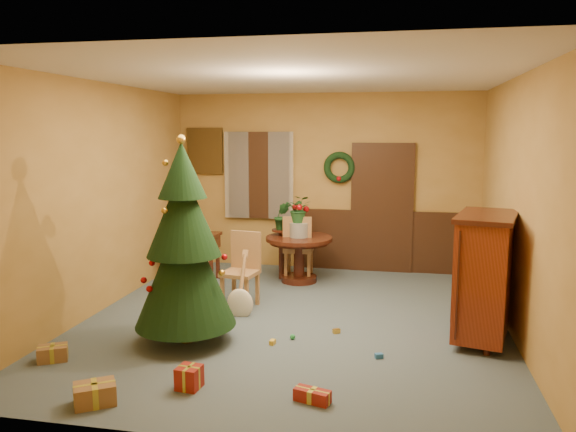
% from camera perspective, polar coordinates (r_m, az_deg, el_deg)
% --- Properties ---
extents(room_envelope, '(5.50, 5.50, 5.50)m').
position_cam_1_polar(room_envelope, '(9.28, 4.94, 1.35)').
color(room_envelope, '#3B4C57').
rests_on(room_envelope, ground).
extents(dining_table, '(1.01, 1.01, 0.70)m').
position_cam_1_polar(dining_table, '(8.55, 1.13, -3.51)').
color(dining_table, black).
rests_on(dining_table, floor).
extents(urn, '(0.30, 0.30, 0.22)m').
position_cam_1_polar(urn, '(8.49, 1.14, -1.40)').
color(urn, slate).
rests_on(urn, dining_table).
extents(centerpiece_plant, '(0.37, 0.32, 0.41)m').
position_cam_1_polar(centerpiece_plant, '(8.44, 1.14, 0.72)').
color(centerpiece_plant, '#1E4C23').
rests_on(centerpiece_plant, urn).
extents(chair_near, '(0.49, 0.49, 0.98)m').
position_cam_1_polar(chair_near, '(7.41, -4.66, -5.15)').
color(chair_near, '#925F3A').
rests_on(chair_near, floor).
extents(chair_far, '(0.46, 0.46, 1.01)m').
position_cam_1_polar(chair_far, '(8.62, 1.04, -3.04)').
color(chair_far, '#925F3A').
rests_on(chair_far, floor).
extents(guitar, '(0.47, 0.58, 0.77)m').
position_cam_1_polar(guitar, '(7.02, -4.91, -7.03)').
color(guitar, beige).
rests_on(guitar, floor).
extents(plant_stand, '(0.30, 0.30, 0.78)m').
position_cam_1_polar(plant_stand, '(8.71, -0.64, -3.28)').
color(plant_stand, black).
rests_on(plant_stand, floor).
extents(stand_plant, '(0.27, 0.23, 0.42)m').
position_cam_1_polar(stand_plant, '(8.62, -0.65, 0.01)').
color(stand_plant, '#19471E').
rests_on(stand_plant, plant_stand).
extents(christmas_tree, '(1.09, 1.09, 2.25)m').
position_cam_1_polar(christmas_tree, '(6.10, -10.52, -3.03)').
color(christmas_tree, '#382111').
rests_on(christmas_tree, floor).
extents(writing_desk, '(0.84, 0.43, 0.74)m').
position_cam_1_polar(writing_desk, '(8.79, -9.67, -2.84)').
color(writing_desk, black).
rests_on(writing_desk, floor).
extents(sideboard, '(0.83, 1.20, 1.41)m').
position_cam_1_polar(sideboard, '(6.48, 19.32, -5.53)').
color(sideboard, '#4F1A09').
rests_on(sideboard, floor).
extents(gift_a, '(0.41, 0.39, 0.18)m').
position_cam_1_polar(gift_a, '(5.22, -19.03, -16.71)').
color(gift_a, brown).
rests_on(gift_a, floor).
extents(gift_b, '(0.22, 0.22, 0.20)m').
position_cam_1_polar(gift_b, '(5.29, -10.00, -15.85)').
color(gift_b, maroon).
rests_on(gift_b, floor).
extents(gift_c, '(0.34, 0.31, 0.15)m').
position_cam_1_polar(gift_c, '(6.26, -22.80, -12.73)').
color(gift_c, brown).
rests_on(gift_c, floor).
extents(gift_d, '(0.33, 0.21, 0.11)m').
position_cam_1_polar(gift_d, '(5.01, 2.48, -17.77)').
color(gift_d, maroon).
rests_on(gift_d, floor).
extents(toy_a, '(0.09, 0.08, 0.05)m').
position_cam_1_polar(toy_a, '(5.94, 9.22, -13.85)').
color(toy_a, '#2763AA').
rests_on(toy_a, floor).
extents(toy_b, '(0.06, 0.06, 0.06)m').
position_cam_1_polar(toy_b, '(6.35, 0.47, -12.17)').
color(toy_b, '#268E44').
rests_on(toy_b, floor).
extents(toy_c, '(0.06, 0.09, 0.05)m').
position_cam_1_polar(toy_c, '(6.21, -1.59, -12.69)').
color(toy_c, gold).
rests_on(toy_c, floor).
extents(toy_d, '(0.06, 0.06, 0.06)m').
position_cam_1_polar(toy_d, '(6.50, 16.42, -12.02)').
color(toy_d, '#B70C11').
rests_on(toy_d, floor).
extents(toy_e, '(0.09, 0.09, 0.05)m').
position_cam_1_polar(toy_e, '(6.55, 4.94, -11.57)').
color(toy_e, gold).
rests_on(toy_e, floor).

